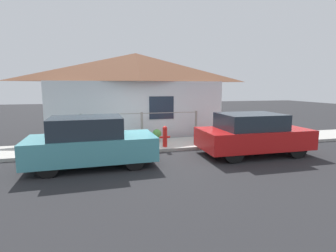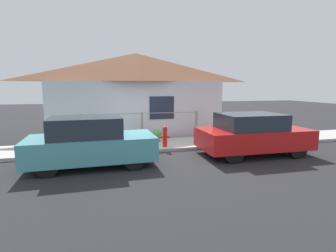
{
  "view_description": "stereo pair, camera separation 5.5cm",
  "coord_description": "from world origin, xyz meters",
  "px_view_note": "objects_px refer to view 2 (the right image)",
  "views": [
    {
      "loc": [
        -1.67,
        -8.92,
        2.33
      ],
      "look_at": [
        0.73,
        0.3,
        0.9
      ],
      "focal_mm": 28.0,
      "sensor_mm": 36.0,
      "label": 1
    },
    {
      "loc": [
        -1.61,
        -8.94,
        2.33
      ],
      "look_at": [
        0.73,
        0.3,
        0.9
      ],
      "focal_mm": 28.0,
      "sensor_mm": 36.0,
      "label": 2
    }
  ],
  "objects_px": {
    "car_left": "(91,142)",
    "fire_hydrant": "(165,136)",
    "potted_plant_by_fence": "(106,136)",
    "car_right": "(252,134)",
    "potted_plant_near_hydrant": "(157,134)"
  },
  "relations": [
    {
      "from": "car_left",
      "to": "fire_hydrant",
      "type": "xyz_separation_m",
      "value": [
        2.59,
        1.42,
        -0.19
      ]
    },
    {
      "from": "car_left",
      "to": "potted_plant_by_fence",
      "type": "relative_size",
      "value": 7.22
    },
    {
      "from": "car_right",
      "to": "potted_plant_near_hydrant",
      "type": "xyz_separation_m",
      "value": [
        -2.85,
        2.37,
        -0.3
      ]
    },
    {
      "from": "potted_plant_near_hydrant",
      "to": "fire_hydrant",
      "type": "bearing_deg",
      "value": -84.39
    },
    {
      "from": "car_right",
      "to": "fire_hydrant",
      "type": "height_order",
      "value": "car_right"
    },
    {
      "from": "car_left",
      "to": "fire_hydrant",
      "type": "relative_size",
      "value": 4.73
    },
    {
      "from": "fire_hydrant",
      "to": "potted_plant_near_hydrant",
      "type": "bearing_deg",
      "value": 95.61
    },
    {
      "from": "car_right",
      "to": "potted_plant_by_fence",
      "type": "relative_size",
      "value": 7.28
    },
    {
      "from": "car_right",
      "to": "potted_plant_near_hydrant",
      "type": "distance_m",
      "value": 3.72
    },
    {
      "from": "car_left",
      "to": "potted_plant_by_fence",
      "type": "xyz_separation_m",
      "value": [
        0.47,
        2.7,
        -0.32
      ]
    },
    {
      "from": "car_left",
      "to": "fire_hydrant",
      "type": "distance_m",
      "value": 2.96
    },
    {
      "from": "car_left",
      "to": "potted_plant_near_hydrant",
      "type": "height_order",
      "value": "car_left"
    },
    {
      "from": "car_right",
      "to": "fire_hydrant",
      "type": "bearing_deg",
      "value": 153.34
    },
    {
      "from": "fire_hydrant",
      "to": "potted_plant_near_hydrant",
      "type": "height_order",
      "value": "fire_hydrant"
    },
    {
      "from": "car_left",
      "to": "fire_hydrant",
      "type": "height_order",
      "value": "car_left"
    }
  ]
}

